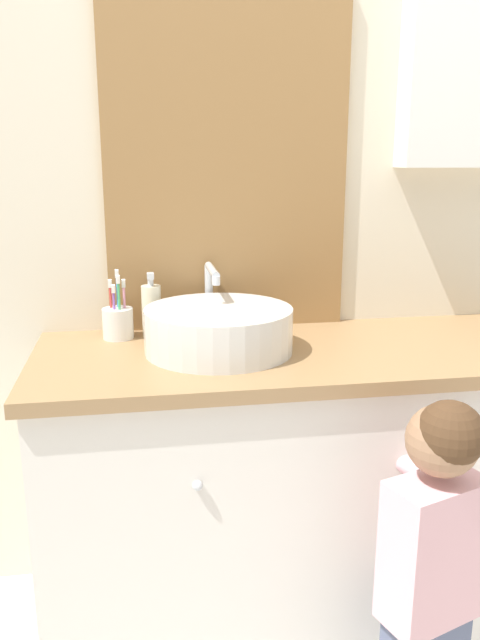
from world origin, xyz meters
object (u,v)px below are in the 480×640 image
toothbrush_holder (118,321)px  soap_dispenser (152,310)px  sink_basin (219,328)px  child_figure (432,551)px

toothbrush_holder → soap_dispenser: bearing=1.4°
sink_basin → toothbrush_holder: (-0.27, 0.17, -0.01)m
toothbrush_holder → child_figure: (0.67, -0.64, -0.38)m
toothbrush_holder → child_figure: size_ratio=0.23×
soap_dispenser → child_figure: soap_dispenser is taller
child_figure → sink_basin: bearing=130.7°
sink_basin → toothbrush_holder: size_ratio=2.27×
child_figure → soap_dispenser: bearing=132.0°
sink_basin → soap_dispenser: 0.24m
toothbrush_holder → sink_basin: bearing=-31.8°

